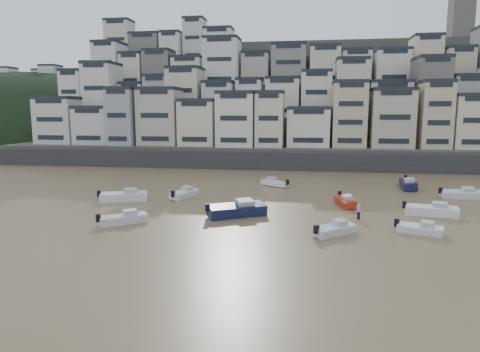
% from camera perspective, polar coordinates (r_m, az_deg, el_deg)
% --- Properties ---
extents(ground, '(400.00, 400.00, 0.00)m').
position_cam_1_polar(ground, '(24.90, -20.04, -19.73)').
color(ground, olive).
rests_on(ground, ground).
extents(sea_strip, '(340.00, 340.00, 0.00)m').
position_cam_1_polar(sea_strip, '(204.19, -27.66, 4.52)').
color(sea_strip, '#404C5B').
rests_on(sea_strip, ground).
extents(harbor_wall, '(140.00, 3.00, 3.50)m').
position_cam_1_polar(harbor_wall, '(84.59, 8.04, 1.98)').
color(harbor_wall, '#38383A').
rests_on(harbor_wall, ground).
extents(hillside, '(141.04, 66.00, 50.00)m').
position_cam_1_polar(hillside, '(123.90, 10.66, 9.27)').
color(hillside, '#4C4C47').
rests_on(hillside, ground).
extents(headland, '(216.00, 135.00, 53.33)m').
position_cam_1_polar(headland, '(187.36, -25.76, 4.36)').
color(headland, black).
rests_on(headland, ground).
extents(boat_a, '(4.72, 4.46, 1.34)m').
position_cam_1_polar(boat_a, '(41.52, 12.49, -6.79)').
color(boat_a, silver).
rests_on(boat_a, ground).
extents(boat_b, '(4.70, 2.89, 1.22)m').
position_cam_1_polar(boat_b, '(44.30, 22.88, -6.38)').
color(boat_b, silver).
rests_on(boat_b, ground).
extents(boat_c, '(7.37, 5.66, 1.96)m').
position_cam_1_polar(boat_c, '(47.30, -0.42, -4.27)').
color(boat_c, '#151C42').
rests_on(boat_c, ground).
extents(boat_d, '(6.26, 2.82, 1.65)m').
position_cam_1_polar(boat_d, '(52.31, 24.18, -3.96)').
color(boat_d, white).
rests_on(boat_d, ground).
extents(boat_e, '(2.74, 5.39, 1.40)m').
position_cam_1_polar(boat_e, '(54.18, 13.85, -3.15)').
color(boat_e, '#A82614').
rests_on(boat_e, ground).
extents(boat_f, '(3.39, 5.52, 1.43)m').
position_cam_1_polar(boat_f, '(57.85, -7.44, -2.20)').
color(boat_f, silver).
rests_on(boat_f, ground).
extents(boat_g, '(5.67, 1.95, 1.54)m').
position_cam_1_polar(boat_g, '(64.04, 27.44, -2.01)').
color(boat_g, silver).
rests_on(boat_g, ground).
extents(boat_h, '(5.11, 4.13, 1.37)m').
position_cam_1_polar(boat_h, '(66.34, 4.67, -0.77)').
color(boat_h, silver).
rests_on(boat_h, ground).
extents(boat_i, '(2.76, 6.80, 1.81)m').
position_cam_1_polar(boat_i, '(68.85, 21.51, -0.82)').
color(boat_i, '#12153A').
rests_on(boat_i, ground).
extents(boat_j, '(5.23, 4.57, 1.44)m').
position_cam_1_polar(boat_j, '(46.04, -15.32, -5.29)').
color(boat_j, silver).
rests_on(boat_j, ground).
extents(boat_k, '(6.80, 4.16, 1.76)m').
position_cam_1_polar(boat_k, '(57.20, -15.24, -2.39)').
color(boat_k, white).
rests_on(boat_k, ground).
extents(person_pink, '(0.44, 0.44, 1.74)m').
position_cam_1_polar(person_pink, '(47.94, 15.55, -4.56)').
color(person_pink, '#D3959B').
rests_on(person_pink, ground).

